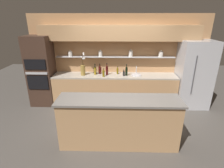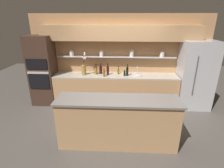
# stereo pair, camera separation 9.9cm
# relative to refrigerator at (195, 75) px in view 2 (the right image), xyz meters

# --- Properties ---
(ground_plane) EXTENTS (12.00, 12.00, 0.00)m
(ground_plane) POSITION_rel_refrigerator_xyz_m (-2.15, -1.20, -0.96)
(ground_plane) COLOR #4C4742
(back_wall_unit) EXTENTS (5.20, 0.44, 2.60)m
(back_wall_unit) POSITION_rel_refrigerator_xyz_m (-2.15, 0.33, 0.59)
(back_wall_unit) COLOR tan
(back_wall_unit) RESTS_ON ground_plane
(back_counter_unit) EXTENTS (3.57, 0.62, 0.92)m
(back_counter_unit) POSITION_rel_refrigerator_xyz_m (-2.26, 0.04, -0.50)
(back_counter_unit) COLOR tan
(back_counter_unit) RESTS_ON ground_plane
(island_counter) EXTENTS (2.41, 0.61, 1.02)m
(island_counter) POSITION_rel_refrigerator_xyz_m (-2.15, -1.78, -0.45)
(island_counter) COLOR tan
(island_counter) RESTS_ON ground_plane
(refrigerator) EXTENTS (0.90, 0.73, 1.92)m
(refrigerator) POSITION_rel_refrigerator_xyz_m (0.00, 0.00, 0.00)
(refrigerator) COLOR #B7B7BC
(refrigerator) RESTS_ON ground_plane
(oven_tower) EXTENTS (0.69, 0.64, 2.03)m
(oven_tower) POSITION_rel_refrigerator_xyz_m (-4.41, 0.04, 0.06)
(oven_tower) COLOR #3D281E
(oven_tower) RESTS_ON ground_plane
(flower_vase) EXTENTS (0.15, 0.17, 0.65)m
(flower_vase) POSITION_rel_refrigerator_xyz_m (-3.17, 0.00, 0.15)
(flower_vase) COLOR olive
(flower_vase) RESTS_ON back_counter_unit
(sink_fixture) EXTENTS (0.29, 0.29, 0.25)m
(sink_fixture) POSITION_rel_refrigerator_xyz_m (-1.63, 0.05, -0.02)
(sink_fixture) COLOR #B7B7BC
(sink_fixture) RESTS_ON back_counter_unit
(bottle_wine_0) EXTENTS (0.08, 0.08, 0.30)m
(bottle_wine_0) POSITION_rel_refrigerator_xyz_m (-2.84, 0.15, 0.07)
(bottle_wine_0) COLOR black
(bottle_wine_0) RESTS_ON back_counter_unit
(bottle_wine_1) EXTENTS (0.07, 0.07, 0.33)m
(bottle_wine_1) POSITION_rel_refrigerator_xyz_m (-1.92, 0.00, 0.09)
(bottle_wine_1) COLOR black
(bottle_wine_1) RESTS_ON back_counter_unit
(bottle_oil_2) EXTENTS (0.05, 0.05, 0.23)m
(bottle_oil_2) POSITION_rel_refrigerator_xyz_m (-2.18, 0.15, 0.05)
(bottle_oil_2) COLOR brown
(bottle_oil_2) RESTS_ON back_counter_unit
(bottle_sauce_3) EXTENTS (0.06, 0.06, 0.18)m
(bottle_sauce_3) POSITION_rel_refrigerator_xyz_m (-2.00, -0.02, 0.03)
(bottle_sauce_3) COLOR black
(bottle_sauce_3) RESTS_ON back_counter_unit
(bottle_wine_4) EXTENTS (0.07, 0.07, 0.35)m
(bottle_wine_4) POSITION_rel_refrigerator_xyz_m (-2.48, 0.06, 0.09)
(bottle_wine_4) COLOR #380C0C
(bottle_wine_4) RESTS_ON back_counter_unit
(bottle_wine_5) EXTENTS (0.08, 0.08, 0.30)m
(bottle_wine_5) POSITION_rel_refrigerator_xyz_m (-2.70, 0.16, 0.07)
(bottle_wine_5) COLOR #380C0C
(bottle_wine_5) RESTS_ON back_counter_unit
(bottle_oil_6) EXTENTS (0.06, 0.06, 0.24)m
(bottle_oil_6) POSITION_rel_refrigerator_xyz_m (-2.57, -0.12, 0.05)
(bottle_oil_6) COLOR brown
(bottle_oil_6) RESTS_ON back_counter_unit
(bottle_oil_7) EXTENTS (0.06, 0.06, 0.25)m
(bottle_oil_7) POSITION_rel_refrigerator_xyz_m (-2.83, 0.07, 0.06)
(bottle_oil_7) COLOR olive
(bottle_oil_7) RESTS_ON back_counter_unit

